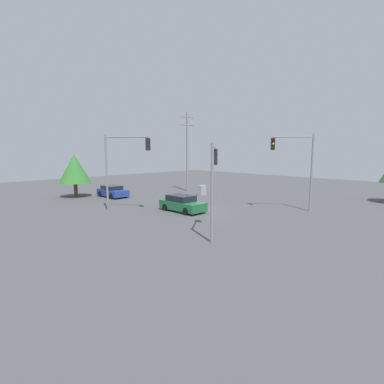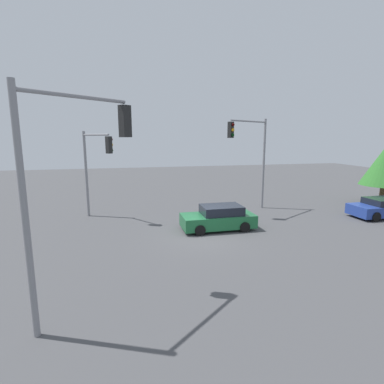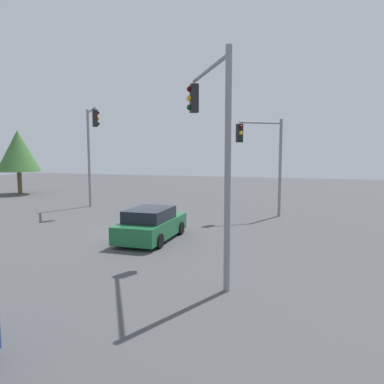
% 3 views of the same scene
% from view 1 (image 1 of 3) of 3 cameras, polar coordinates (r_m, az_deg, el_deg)
% --- Properties ---
extents(ground_plane, '(80.00, 80.00, 0.00)m').
position_cam_1_polar(ground_plane, '(27.00, 1.44, -3.66)').
color(ground_plane, '#4C4C4F').
extents(sedan_green, '(2.01, 4.35, 1.45)m').
position_cam_1_polar(sedan_green, '(26.84, -1.87, -2.23)').
color(sedan_green, '#1E6638').
rests_on(sedan_green, ground_plane).
extents(sedan_blue, '(2.07, 4.09, 1.32)m').
position_cam_1_polar(sedan_blue, '(36.27, -14.88, 0.11)').
color(sedan_blue, '#233D93').
rests_on(sedan_blue, ground_plane).
extents(traffic_signal_main, '(2.55, 2.98, 6.86)m').
position_cam_1_polar(traffic_signal_main, '(28.23, 19.32, 5.94)').
color(traffic_signal_main, gray).
rests_on(traffic_signal_main, ground_plane).
extents(traffic_signal_cross, '(2.52, 2.01, 5.87)m').
position_cam_1_polar(traffic_signal_cross, '(18.48, 4.07, 3.42)').
color(traffic_signal_cross, gray).
rests_on(traffic_signal_cross, ground_plane).
extents(traffic_signal_aux, '(2.38, 3.80, 6.82)m').
position_cam_1_polar(traffic_signal_aux, '(27.11, -13.13, 6.13)').
color(traffic_signal_aux, gray).
rests_on(traffic_signal_aux, ground_plane).
extents(utility_pole_tall, '(2.20, 0.28, 10.29)m').
position_cam_1_polar(utility_pole_tall, '(39.80, -0.92, 7.96)').
color(utility_pole_tall, gray).
rests_on(utility_pole_tall, ground_plane).
extents(electrical_cabinet, '(0.89, 0.61, 1.20)m').
position_cam_1_polar(electrical_cabinet, '(36.55, 1.91, 0.35)').
color(electrical_cabinet, '#9EA0A3').
rests_on(electrical_cabinet, ground_plane).
extents(tree_left, '(3.65, 3.65, 4.97)m').
position_cam_1_polar(tree_left, '(37.43, -21.45, 4.14)').
color(tree_left, brown).
rests_on(tree_left, ground_plane).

